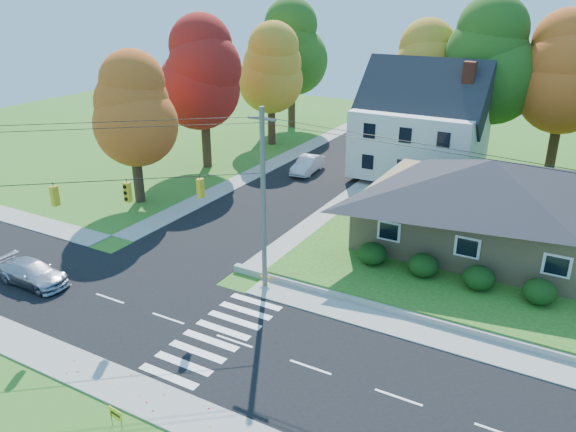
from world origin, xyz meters
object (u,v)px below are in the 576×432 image
silver_sedan (32,273)px  white_car (307,165)px  fire_hydrant (265,278)px  ranch_house (488,201)px

silver_sedan → white_car: (3.95, 25.65, 0.09)m
white_car → fire_hydrant: size_ratio=4.86×
white_car → fire_hydrant: bearing=-73.3°
silver_sedan → white_car: bearing=-9.0°
ranch_house → fire_hydrant: 14.60m
silver_sedan → white_car: 25.95m
silver_sedan → fire_hydrant: size_ratio=4.87×
ranch_house → white_car: (-16.98, 8.78, -2.51)m
white_car → fire_hydrant: 20.87m
fire_hydrant → ranch_house: bearing=48.4°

